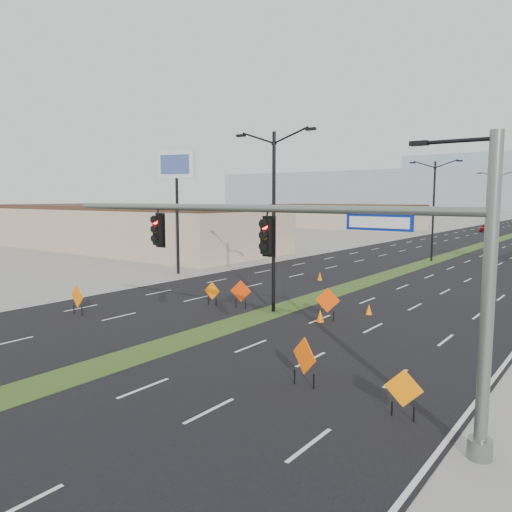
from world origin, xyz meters
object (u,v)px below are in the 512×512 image
Objects in this scene: streetlight_2 at (495,205)px; car_left at (487,228)px; construction_sign_1 at (212,292)px; pole_sign_west at (176,173)px; cone_2 at (369,309)px; cone_1 at (320,316)px; streetlight_1 at (433,208)px; streetlight_0 at (274,216)px; construction_sign_3 at (328,301)px; cone_0 at (324,302)px; cone_3 at (320,276)px; construction_sign_5 at (304,358)px; construction_sign_4 at (404,390)px; construction_sign_2 at (241,292)px; signal_mast at (319,254)px; construction_sign_0 at (77,297)px.

streetlight_2 is 23.58m from car_left.
pole_sign_west is at bearing 138.07° from construction_sign_1.
cone_1 is at bearing -113.52° from cone_2.
streetlight_1 is at bearing 39.37° from pole_sign_west.
streetlight_0 and streetlight_1 have the same top height.
streetlight_2 is 56.15m from construction_sign_3.
streetlight_0 is 16.52× the size of cone_0.
construction_sign_3 is 2.57× the size of cone_1.
construction_sign_5 is at bearing -61.81° from cone_3.
pole_sign_west reaches higher than construction_sign_3.
car_left is at bearing 91.82° from construction_sign_4.
construction_sign_2 is at bearing -139.61° from cone_0.
construction_sign_3 is at bearing -14.17° from construction_sign_2.
construction_sign_2 is 2.49× the size of cone_1.
cone_0 is (-1.63, 2.62, -0.72)m from construction_sign_3.
pole_sign_west reaches higher than signal_mast.
streetlight_1 is 28.42m from construction_sign_3.
streetlight_0 is at bearing 154.57° from construction_sign_5.
streetlight_2 is at bearing 67.74° from construction_sign_2.
cone_0 reaches higher than cone_2.
cone_2 is at bearing -2.46° from cone_0.
streetlight_2 is 0.97× the size of pole_sign_west.
streetlight_1 is 14.83× the size of cone_1.
construction_sign_2 is at bearing 167.92° from construction_sign_3.
construction_sign_1 is 2.14× the size of cone_3.
streetlight_2 is 5.96× the size of construction_sign_2.
construction_sign_4 is 2.48× the size of cone_0.
cone_2 is at bearing 127.65° from construction_sign_5.
construction_sign_3 is at bearing 39.02° from construction_sign_0.
construction_sign_0 is 17.12m from pole_sign_west.
streetlight_0 is 56.00m from streetlight_2.
streetlight_0 reaches higher than construction_sign_4.
construction_sign_1 is at bearing -86.49° from car_left.
cone_2 is (1.33, 3.06, -0.04)m from cone_1.
car_left is 2.74× the size of construction_sign_0.
construction_sign_5 is at bearing -64.08° from cone_0.
construction_sign_2 is (1.91, 0.35, 0.16)m from construction_sign_1.
streetlight_2 is 66.06m from construction_sign_4.
construction_sign_5 is (-1.31, 1.43, -3.76)m from signal_mast.
car_left is 79.26m from construction_sign_1.
cone_2 is at bearing -46.93° from cone_3.
car_left is 72.55m from pole_sign_west.
streetlight_1 reaches higher than cone_2.
streetlight_0 is 6.67× the size of construction_sign_4.
streetlight_0 is at bearing -73.54° from cone_3.
construction_sign_1 is at bearing -93.94° from streetlight_2.
construction_sign_0 is 16.05m from cone_2.
construction_sign_0 is 2.58× the size of cone_3.
construction_sign_1 is 7.35m from construction_sign_3.
signal_mast is 4.65m from construction_sign_4.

